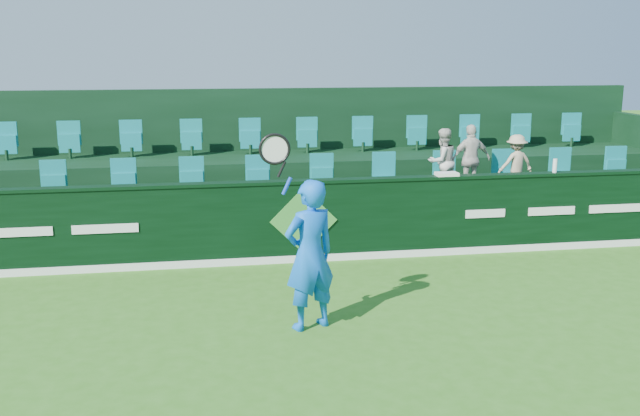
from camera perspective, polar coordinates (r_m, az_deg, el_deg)
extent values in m
plane|color=#316F1A|center=(8.11, 2.80, -12.31)|extent=(60.00, 60.00, 0.00)
cube|color=black|center=(11.63, -1.39, -1.15)|extent=(16.00, 0.20, 1.30)
cube|color=black|center=(11.48, -1.41, 2.13)|extent=(16.00, 0.24, 0.05)
cube|color=white|center=(11.68, -1.30, -4.09)|extent=(16.00, 0.02, 0.12)
cube|color=#3A8D33|center=(11.50, -1.31, -1.04)|extent=(1.10, 0.02, 1.10)
cube|color=white|center=(11.71, -22.64, -1.79)|extent=(0.85, 0.01, 0.14)
cube|color=white|center=(11.49, -16.80, -1.60)|extent=(1.00, 0.01, 0.14)
cube|color=white|center=(12.33, 13.09, -0.44)|extent=(0.70, 0.01, 0.14)
cube|color=white|center=(12.84, 18.04, -0.22)|extent=(0.85, 0.01, 0.14)
cube|color=white|center=(13.43, 22.59, -0.03)|extent=(1.00, 0.01, 0.14)
cube|color=black|center=(12.74, -2.10, -1.08)|extent=(16.00, 2.00, 0.80)
cube|color=black|center=(14.53, -3.10, 1.63)|extent=(16.00, 1.80, 1.30)
cube|color=black|center=(15.41, -3.55, 4.70)|extent=(16.00, 0.20, 2.60)
cube|color=#137E7F|center=(12.99, -2.36, 2.34)|extent=(13.50, 0.50, 0.60)
cube|color=#137E7F|center=(14.68, -3.28, 5.50)|extent=(13.50, 0.50, 0.60)
imported|color=blue|center=(8.76, -0.82, -3.78)|extent=(0.81, 0.68, 1.89)
cylinder|color=#143FBF|center=(8.41, -2.67, 1.77)|extent=(0.13, 0.04, 0.22)
cylinder|color=black|center=(8.37, -3.09, 3.11)|extent=(0.12, 0.03, 0.20)
torus|color=black|center=(8.32, -3.66, 4.72)|extent=(0.50, 0.04, 0.50)
cylinder|color=silver|center=(8.32, -3.66, 4.72)|extent=(0.41, 0.01, 0.41)
imported|color=beige|center=(13.20, 9.76, 3.68)|extent=(0.70, 0.61, 1.21)
imported|color=beige|center=(13.38, 11.97, 3.85)|extent=(0.77, 0.37, 1.27)
imported|color=tan|center=(13.75, 15.40, 3.46)|extent=(0.73, 0.48, 1.07)
cube|color=white|center=(12.06, 10.10, 2.69)|extent=(0.36, 0.24, 0.05)
cylinder|color=white|center=(12.82, 18.28, 3.24)|extent=(0.07, 0.07, 0.24)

